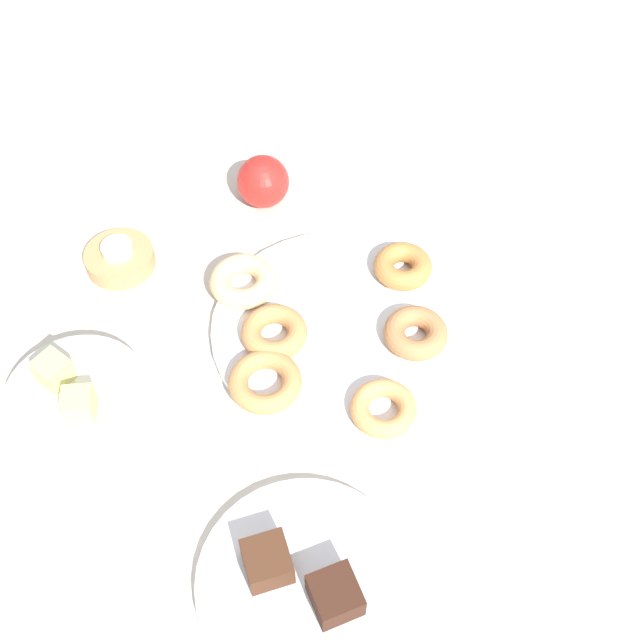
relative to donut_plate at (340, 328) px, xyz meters
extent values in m
plane|color=beige|center=(0.00, 0.00, -0.01)|extent=(2.40, 2.40, 0.00)
cylinder|color=silver|center=(0.00, 0.00, 0.00)|extent=(0.34, 0.34, 0.01)
torus|color=tan|center=(-0.14, 0.02, 0.02)|extent=(0.11, 0.11, 0.02)
torus|color=#BC7A3D|center=(0.04, -0.12, 0.02)|extent=(0.11, 0.11, 0.03)
torus|color=#C6844C|center=(0.02, 0.09, 0.02)|extent=(0.12, 0.12, 0.03)
torus|color=#B27547|center=(-0.07, -0.08, 0.02)|extent=(0.11, 0.11, 0.03)
torus|color=#EABC84|center=(0.12, 0.09, 0.02)|extent=(0.11, 0.11, 0.03)
torus|color=#C6844C|center=(-0.04, 0.13, 0.02)|extent=(0.11, 0.11, 0.02)
cylinder|color=silver|center=(-0.28, 0.20, 0.00)|extent=(0.24, 0.24, 0.02)
cube|color=#381E14|center=(-0.32, 0.18, 0.03)|extent=(0.05, 0.05, 0.04)
cube|color=#472819|center=(-0.25, 0.22, 0.03)|extent=(0.06, 0.06, 0.04)
cylinder|color=tan|center=(0.25, 0.22, 0.01)|extent=(0.10, 0.10, 0.03)
cylinder|color=silver|center=(0.25, 0.22, 0.03)|extent=(0.04, 0.04, 0.01)
cylinder|color=silver|center=(0.04, 0.34, 0.01)|extent=(0.18, 0.18, 0.04)
cube|color=#DBD67A|center=(0.01, 0.34, 0.05)|extent=(0.05, 0.05, 0.04)
cube|color=#DBD67A|center=(0.07, 0.36, 0.05)|extent=(0.05, 0.05, 0.04)
sphere|color=red|center=(0.27, -0.02, 0.03)|extent=(0.08, 0.08, 0.08)
camera|label=1|loc=(-0.55, 0.32, 0.86)|focal=44.94mm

